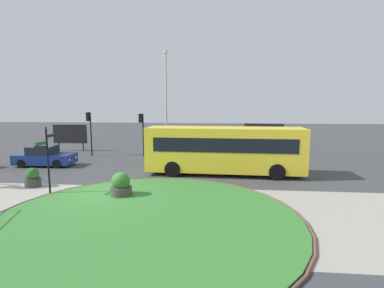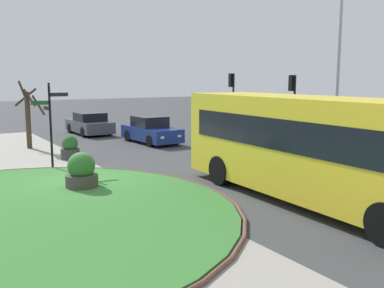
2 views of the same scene
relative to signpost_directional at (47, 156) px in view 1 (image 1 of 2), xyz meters
name	(u,v)px [view 1 (image 1 of 2)]	position (x,y,z in m)	size (l,w,h in m)	color
ground	(106,195)	(2.88, 0.17, -1.99)	(120.00, 120.00, 0.00)	#3D3F42
sidewalk_paving	(86,211)	(2.88, -2.03, -1.98)	(32.00, 7.60, 0.02)	#9E998E
grass_island	(146,218)	(5.70, -2.67, -1.94)	(12.20, 12.20, 0.10)	#387A33
grass_kerb_ring	(146,218)	(5.70, -2.67, -1.94)	(12.51, 12.51, 0.11)	brown
signpost_directional	(47,156)	(0.00, 0.00, 0.00)	(0.68, 1.41, 3.44)	black
bus_yellow	(224,149)	(8.86, 5.22, -0.34)	(10.10, 2.72, 3.08)	yellow
car_far_lane	(45,157)	(-4.42, 6.60, -1.32)	(4.30, 1.95, 1.49)	navy
traffic_light_near	(89,124)	(-2.99, 11.20, 0.85)	(0.49, 0.27, 3.88)	black
traffic_light_far	(142,125)	(1.71, 11.40, 0.77)	(0.49, 0.27, 3.76)	black
lamppost_tall	(166,101)	(3.79, 12.13, 2.91)	(0.32, 0.32, 9.21)	#B7B7BC
billboard_left	(70,134)	(-6.12, 13.62, -0.34)	(3.42, 0.25, 2.62)	black
billboard_right	(264,134)	(12.71, 14.28, -0.19)	(3.58, 0.66, 2.79)	black
planter_near_signpost	(121,186)	(3.73, 0.01, -1.44)	(1.05, 1.05, 1.24)	#47423D
planter_kerbside	(33,178)	(-1.72, 1.23, -1.50)	(0.83, 0.83, 1.08)	#383838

